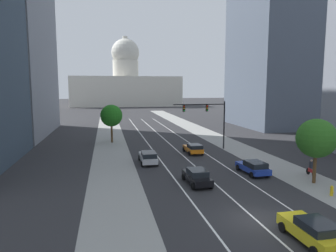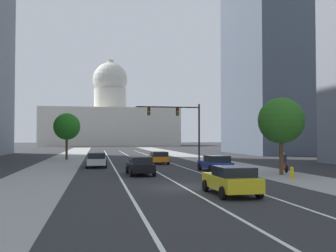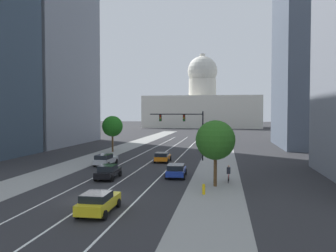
# 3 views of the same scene
# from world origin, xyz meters

# --- Properties ---
(ground_plane) EXTENTS (400.00, 400.00, 0.00)m
(ground_plane) POSITION_xyz_m (0.00, 40.00, 0.00)
(ground_plane) COLOR #2B2B2D
(sidewalk_left) EXTENTS (5.06, 130.00, 0.01)m
(sidewalk_left) POSITION_xyz_m (-9.39, 35.00, 0.01)
(sidewalk_left) COLOR gray
(sidewalk_left) RESTS_ON ground
(sidewalk_right) EXTENTS (5.06, 130.00, 0.01)m
(sidewalk_right) POSITION_xyz_m (9.39, 35.00, 0.01)
(sidewalk_right) COLOR gray
(sidewalk_right) RESTS_ON ground
(lane_stripe_left) EXTENTS (0.16, 90.00, 0.01)m
(lane_stripe_left) POSITION_xyz_m (-3.43, 25.00, 0.01)
(lane_stripe_left) COLOR white
(lane_stripe_left) RESTS_ON ground
(lane_stripe_center) EXTENTS (0.16, 90.00, 0.01)m
(lane_stripe_center) POSITION_xyz_m (0.00, 25.00, 0.01)
(lane_stripe_center) COLOR white
(lane_stripe_center) RESTS_ON ground
(lane_stripe_right) EXTENTS (0.16, 90.00, 0.01)m
(lane_stripe_right) POSITION_xyz_m (3.43, 25.00, 0.01)
(lane_stripe_right) COLOR white
(lane_stripe_right) RESTS_ON ground
(office_tower_far_right) EXTENTS (17.25, 22.40, 55.89)m
(office_tower_far_right) POSITION_xyz_m (29.39, 47.63, 27.98)
(office_tower_far_right) COLOR #4C5666
(office_tower_far_right) RESTS_ON ground
(capitol_building) EXTENTS (52.53, 23.79, 34.02)m
(capitol_building) POSITION_xyz_m (0.00, 136.16, 10.11)
(capitol_building) COLOR beige
(capitol_building) RESTS_ON ground
(car_yellow) EXTENTS (2.10, 4.44, 1.50)m
(car_yellow) POSITION_xyz_m (1.72, -3.56, 0.79)
(car_yellow) COLOR yellow
(car_yellow) RESTS_ON ground
(car_orange) EXTENTS (2.13, 4.10, 1.41)m
(car_orange) POSITION_xyz_m (1.72, 21.40, 0.75)
(car_orange) COLOR orange
(car_orange) RESTS_ON ground
(car_silver) EXTENTS (2.07, 4.81, 1.49)m
(car_silver) POSITION_xyz_m (-5.15, 17.28, 0.79)
(car_silver) COLOR #B2B5BA
(car_silver) RESTS_ON ground
(car_black) EXTENTS (2.08, 4.42, 1.47)m
(car_black) POSITION_xyz_m (-1.71, 8.42, 0.77)
(car_black) COLOR black
(car_black) RESTS_ON ground
(car_blue) EXTENTS (2.25, 4.50, 1.42)m
(car_blue) POSITION_xyz_m (5.16, 10.53, 0.75)
(car_blue) COLOR #1E389E
(car_blue) RESTS_ON ground
(traffic_signal_mast) EXTENTS (7.85, 0.39, 7.10)m
(traffic_signal_mast) POSITION_xyz_m (4.78, 23.90, 5.14)
(traffic_signal_mast) COLOR black
(traffic_signal_mast) RESTS_ON ground
(fire_hydrant) EXTENTS (0.26, 0.35, 0.91)m
(fire_hydrant) POSITION_xyz_m (8.54, 3.11, 0.46)
(fire_hydrant) COLOR yellow
(fire_hydrant) RESTS_ON ground
(cyclist) EXTENTS (0.38, 1.70, 1.72)m
(cyclist) POSITION_xyz_m (10.67, 8.63, 0.85)
(cyclist) COLOR black
(cyclist) RESTS_ON ground
(street_tree_mid_left) EXTENTS (3.62, 3.62, 6.33)m
(street_tree_mid_left) POSITION_xyz_m (-9.17, 32.44, 4.49)
(street_tree_mid_left) COLOR #51381E
(street_tree_mid_left) RESTS_ON ground
(street_tree_mid_right) EXTENTS (3.71, 3.71, 6.21)m
(street_tree_mid_right) POSITION_xyz_m (9.41, 6.52, 4.34)
(street_tree_mid_right) COLOR #51381E
(street_tree_mid_right) RESTS_ON ground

